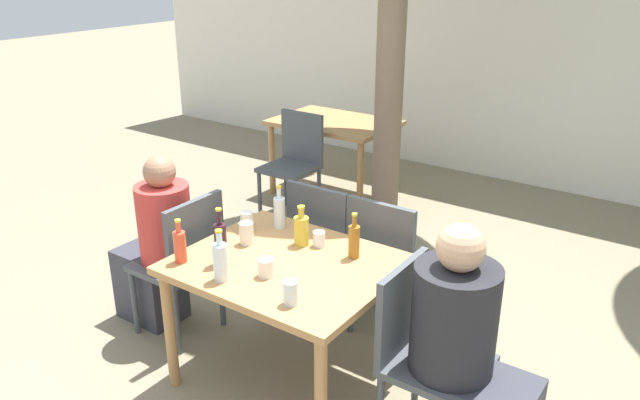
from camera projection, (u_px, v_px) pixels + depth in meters
ground_plane at (290, 378)px, 3.54m from camera, size 30.00×30.00×0.00m
cafe_building_wall at (536, 45)px, 6.02m from camera, size 10.00×0.08×2.80m
dining_table_front at (288, 277)px, 3.29m from camera, size 1.11×0.93×0.74m
dining_table_back at (334, 131)px, 5.99m from camera, size 1.13×0.80×0.74m
patio_chair_0 at (184, 258)px, 3.76m from camera, size 0.44×0.44×0.93m
patio_chair_1 at (421, 346)px, 2.92m from camera, size 0.44×0.44×0.93m
patio_chair_2 at (327, 240)px, 3.99m from camera, size 0.44×0.44×0.93m
patio_chair_3 at (388, 258)px, 3.75m from camera, size 0.44×0.44×0.93m
patio_chair_4 at (295, 158)px, 5.55m from camera, size 0.44×0.44×0.93m
person_seated_0 at (157, 251)px, 3.90m from camera, size 0.56×0.32×1.15m
person_seated_1 at (469, 362)px, 2.79m from camera, size 0.59×0.38×1.20m
soda_bottle_0 at (180, 246)px, 3.23m from camera, size 0.07×0.07×0.24m
oil_cruet_1 at (301, 230)px, 3.42m from camera, size 0.08×0.08×0.23m
amber_bottle_2 at (354, 240)px, 3.27m from camera, size 0.06×0.06×0.25m
wine_bottle_3 at (221, 243)px, 3.20m from camera, size 0.06×0.06×0.31m
water_bottle_4 at (221, 261)px, 3.04m from camera, size 0.08×0.08×0.27m
water_bottle_5 at (279, 211)px, 3.63m from camera, size 0.07×0.07×0.26m
drinking_glass_0 at (266, 268)px, 3.10m from camera, size 0.08×0.08×0.09m
drinking_glass_1 at (246, 233)px, 3.44m from camera, size 0.08×0.08×0.13m
drinking_glass_2 at (290, 293)px, 2.85m from camera, size 0.07×0.07×0.12m
drinking_glass_3 at (319, 239)px, 3.42m from camera, size 0.07×0.07×0.09m
drinking_glass_4 at (247, 222)px, 3.60m from camera, size 0.08×0.08×0.12m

